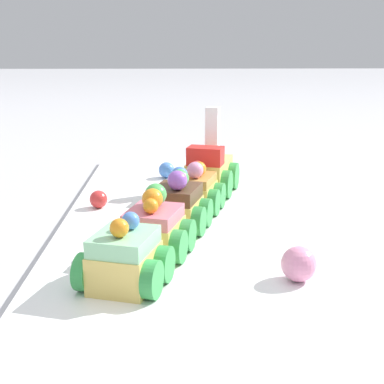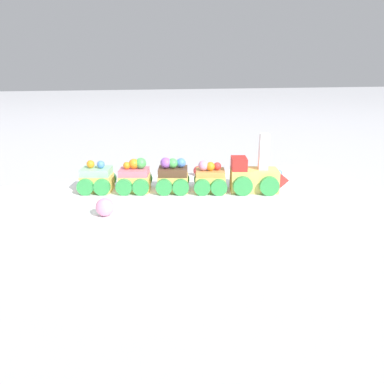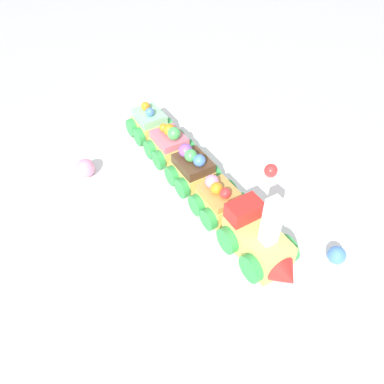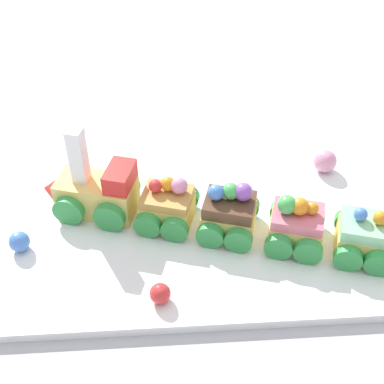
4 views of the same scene
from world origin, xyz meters
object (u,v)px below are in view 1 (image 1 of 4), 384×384
gumball_pink (299,264)px  cake_car_caramel (194,192)px  gumball_blue (167,170)px  cake_car_chocolate (177,206)px  cake_train_locomotive (211,171)px  gumball_red (98,199)px  cake_car_strawberry (154,229)px  cake_car_mint (125,261)px

gumball_pink → cake_car_caramel: bearing=21.4°
gumball_blue → cake_car_chocolate: bearing=-176.4°
cake_car_caramel → cake_train_locomotive: bearing=0.3°
cake_car_chocolate → gumball_red: size_ratio=3.80×
gumball_blue → gumball_red: 0.18m
cake_car_caramel → cake_car_chocolate: size_ratio=1.00×
cake_car_strawberry → gumball_pink: (-0.07, -0.13, -0.01)m
cake_car_strawberry → cake_car_chocolate: bearing=-0.4°
cake_car_mint → gumball_blue: (0.39, -0.03, -0.01)m
cake_car_mint → gumball_red: 0.24m
cake_car_strawberry → cake_car_mint: bearing=-179.9°
cake_car_strawberry → gumball_pink: 0.14m
cake_car_chocolate → cake_car_mint: 0.15m
gumball_blue → cake_car_caramel: bearing=-167.9°
cake_car_chocolate → gumball_pink: bearing=-127.0°
cake_car_chocolate → cake_car_mint: (-0.15, 0.04, -0.00)m
gumball_red → cake_car_caramel: bearing=-95.6°
gumball_blue → gumball_red: gumball_blue is taller
gumball_red → cake_car_strawberry: bearing=-154.1°
cake_train_locomotive → cake_car_strawberry: size_ratio=1.49×
cake_car_mint → gumball_blue: 0.39m
cake_car_caramel → cake_car_strawberry: (-0.15, 0.04, 0.00)m
cake_train_locomotive → gumball_red: 0.17m
cake_train_locomotive → gumball_blue: (0.08, 0.06, -0.02)m
cake_car_strawberry → gumball_blue: bearing=15.2°
cake_car_caramel → gumball_pink: size_ratio=2.74×
cake_car_mint → gumball_red: cake_car_mint is taller
cake_train_locomotive → gumball_red: (-0.08, 0.15, -0.02)m
gumball_pink → cake_car_strawberry: bearing=62.0°
cake_train_locomotive → cake_car_caramel: 0.10m
cake_car_strawberry → gumball_red: bearing=42.4°
cake_train_locomotive → gumball_blue: size_ratio=5.20×
cake_car_caramel → cake_car_strawberry: cake_car_strawberry is taller
cake_car_mint → gumball_pink: size_ratio=2.74×
gumball_red → gumball_pink: bearing=-137.9°
gumball_pink → cake_train_locomotive: bearing=10.6°
cake_car_chocolate → cake_car_caramel: bearing=-0.1°
cake_train_locomotive → cake_car_mint: bearing=-180.0°
cake_car_strawberry → gumball_red: 0.18m
cake_train_locomotive → gumball_blue: bearing=54.9°
cake_train_locomotive → gumball_pink: 0.31m
cake_car_strawberry → cake_car_mint: (-0.07, 0.02, -0.00)m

